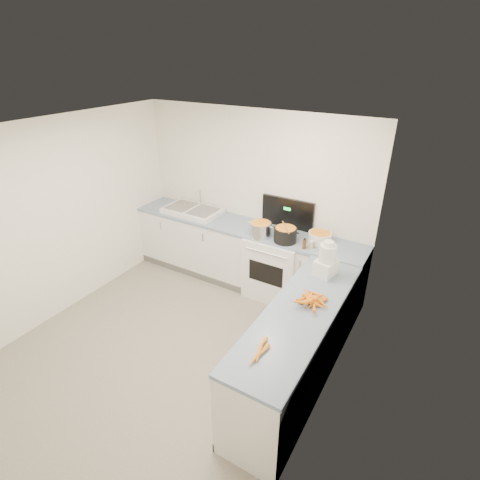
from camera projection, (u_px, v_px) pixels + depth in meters
The scene contains 19 objects.
floor at pixel (171, 349), 4.44m from camera, with size 3.50×4.00×0.00m, color gray, non-canonical shape.
ceiling at pixel (147, 135), 3.30m from camera, with size 3.50×4.00×0.00m, color white, non-canonical shape.
wall_back at pixel (254, 198), 5.40m from camera, with size 3.50×2.50×0.00m, color white, non-canonical shape.
wall_left at pixel (54, 222), 4.66m from camera, with size 4.00×2.50×0.00m, color white, non-canonical shape.
wall_right at pixel (324, 312), 3.08m from camera, with size 4.00×2.50×0.00m, color white, non-canonical shape.
counter_back at pixel (243, 254), 5.53m from camera, with size 3.50×0.62×0.94m.
counter_right at pixel (297, 348), 3.80m from camera, with size 0.62×2.20×0.94m.
stove at pixel (276, 264), 5.26m from camera, with size 0.76×0.65×1.36m.
sink at pixel (192, 210), 5.70m from camera, with size 0.86×0.52×0.31m.
steel_pot at pixel (261, 230), 4.97m from camera, with size 0.29×0.29×0.21m, color silver.
black_pot at pixel (285, 235), 4.84m from camera, with size 0.30×0.30×0.21m, color black.
wooden_spoon at pixel (286, 227), 4.78m from camera, with size 0.02×0.02×0.37m, color #AD7A47.
mixing_bowl at pixel (320, 237), 4.82m from camera, with size 0.30×0.30×0.14m, color white.
extract_bottle at pixel (304, 244), 4.67m from camera, with size 0.05×0.05×0.12m, color #593319.
spice_jar at pixel (312, 245), 4.69m from camera, with size 0.05×0.05×0.08m, color #E5B266.
food_processor at pixel (327, 260), 4.09m from camera, with size 0.25×0.28×0.41m.
carrot_pile at pixel (311, 300), 3.68m from camera, with size 0.36×0.37×0.09m.
peeled_carrots at pixel (260, 352), 3.07m from camera, with size 0.10×0.35×0.04m.
peelings at pixel (181, 205), 5.78m from camera, with size 0.20×0.25×0.01m.
Camera 1 is at (2.41, -2.47, 3.18)m, focal length 28.00 mm.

